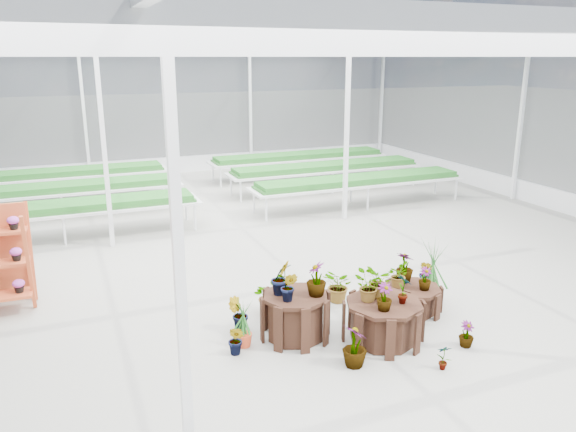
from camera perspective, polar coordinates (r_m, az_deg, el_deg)
name	(u,v)px	position (r m, az deg, el deg)	size (l,w,h in m)	color
ground_plane	(302,291)	(10.53, 1.42, -7.62)	(24.00, 24.00, 0.00)	gray
greenhouse_shell	(303,172)	(9.85, 1.51, 4.46)	(18.00, 24.00, 4.50)	white
steel_frame	(303,172)	(9.85, 1.51, 4.46)	(18.00, 24.00, 4.50)	silver
nursery_benches	(205,188)	(16.93, -8.41, 2.81)	(16.00, 7.00, 0.84)	silver
plinth_tall	(295,316)	(8.76, 0.76, -10.12)	(1.05, 1.05, 0.72)	#321B11
plinth_mid	(383,321)	(8.81, 9.65, -10.50)	(1.21, 1.21, 0.64)	#321B11
plinth_low	(412,299)	(9.89, 12.46, -8.24)	(0.99, 0.99, 0.45)	#321B11
nursery_plants	(345,291)	(9.21, 5.79, -7.57)	(4.36, 3.06, 1.28)	#205F20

